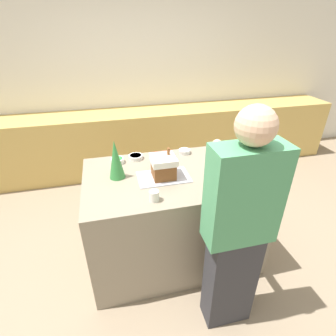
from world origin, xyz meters
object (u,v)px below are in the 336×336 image
candy_bowl_far_left (216,166)px  candy_bowl_far_right (118,160)px  cookbook (164,156)px  candy_bowl_front_corner (136,157)px  gingerbread_house (164,166)px  decorative_tree (116,160)px  candy_bowl_near_tray_left (184,151)px  candy_bowl_center_rear (218,147)px  mug (154,196)px  candy_bowl_near_tray_right (215,157)px  person (238,230)px  baking_tray (164,177)px

candy_bowl_far_left → candy_bowl_far_right: same height
cookbook → candy_bowl_front_corner: bearing=175.1°
gingerbread_house → decorative_tree: (-0.37, 0.09, 0.06)m
candy_bowl_front_corner → candy_bowl_far_right: bearing=-167.2°
candy_bowl_far_left → candy_bowl_near_tray_left: candy_bowl_far_left is taller
candy_bowl_center_rear → candy_bowl_far_left: (-0.16, -0.35, 0.00)m
gingerbread_house → mug: bearing=-114.9°
decorative_tree → candy_bowl_near_tray_right: decorative_tree is taller
decorative_tree → candy_bowl_center_rear: bearing=16.7°
candy_bowl_center_rear → candy_bowl_far_right: 0.99m
gingerbread_house → candy_bowl_center_rear: bearing=31.7°
decorative_tree → candy_bowl_front_corner: size_ratio=2.47×
candy_bowl_far_right → cookbook: candy_bowl_far_right is taller
person → gingerbread_house: bearing=116.1°
gingerbread_house → candy_bowl_center_rear: (0.64, 0.40, -0.08)m
baking_tray → candy_bowl_far_right: candy_bowl_far_right is taller
candy_bowl_far_left → cookbook: 0.51m
baking_tray → decorative_tree: size_ratio=1.30×
baking_tray → candy_bowl_front_corner: (-0.18, 0.39, 0.02)m
baking_tray → candy_bowl_far_right: (-0.35, 0.35, 0.02)m
mug → candy_bowl_front_corner: bearing=93.4°
candy_bowl_center_rear → candy_bowl_far_left: same height
baking_tray → candy_bowl_front_corner: size_ratio=3.22×
gingerbread_house → person: person is taller
candy_bowl_near_tray_right → person: 0.90m
candy_bowl_far_right → decorative_tree: bearing=-94.5°
baking_tray → candy_bowl_front_corner: candy_bowl_front_corner is taller
candy_bowl_near_tray_right → decorative_tree: bearing=-173.3°
gingerbread_house → candy_bowl_near_tray_left: (0.30, 0.39, -0.08)m
decorative_tree → candy_bowl_far_right: size_ratio=2.75×
candy_bowl_far_right → gingerbread_house: bearing=-45.4°
candy_bowl_center_rear → candy_bowl_far_left: 0.39m
baking_tray → candy_bowl_near_tray_right: (0.53, 0.20, 0.02)m
baking_tray → gingerbread_house: size_ratio=1.79×
candy_bowl_near_tray_left → person: size_ratio=0.07×
mug → baking_tray: bearing=65.2°
candy_bowl_near_tray_right → baking_tray: bearing=-159.6°
candy_bowl_front_corner → mug: bearing=-86.6°
gingerbread_house → candy_bowl_far_left: bearing=5.1°
baking_tray → decorative_tree: bearing=165.6°
gingerbread_house → person: (0.33, -0.67, -0.15)m
candy_bowl_front_corner → gingerbread_house: bearing=-65.6°
decorative_tree → candy_bowl_near_tray_left: decorative_tree is taller
candy_bowl_near_tray_right → person: bearing=-103.3°
mug → candy_bowl_near_tray_left: bearing=57.7°
baking_tray → gingerbread_house: 0.10m
candy_bowl_near_tray_left → candy_bowl_front_corner: candy_bowl_near_tray_left is taller
candy_bowl_near_tray_right → cookbook: size_ratio=0.45×
candy_bowl_near_tray_left → candy_bowl_far_right: candy_bowl_far_right is taller
candy_bowl_center_rear → baking_tray: bearing=-148.3°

